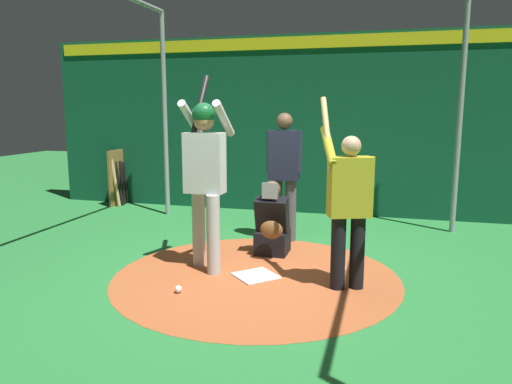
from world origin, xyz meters
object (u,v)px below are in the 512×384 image
Objects in this scene: batter at (205,169)px; baseball_0 at (215,245)px; home_plate at (256,276)px; visitor at (349,202)px; catcher at (272,226)px; baseball_1 at (343,269)px; bat_rack at (120,179)px; umpire at (284,170)px; baseball_2 at (178,289)px.

baseball_0 is at bearing -166.44° from batter.
home_plate is 0.22× the size of visitor.
catcher is at bearing -178.49° from home_plate.
baseball_1 is (-0.40, 0.91, 0.03)m from home_plate.
baseball_0 is (-0.83, -0.20, -1.12)m from batter.
batter is at bearing 43.20° from bat_rack.
bat_rack is 14.20× the size of baseball_1.
baseball_0 is (0.62, -0.80, -0.96)m from umpire.
baseball_0 is at bearing 49.92° from bat_rack.
visitor is at bearing 47.13° from catcher.
umpire reaches higher than catcher.
batter is 1.37m from baseball_2.
home_plate is at bearing 0.88° from umpire.
catcher reaches higher than home_plate.
bat_rack is (-1.71, -3.57, -0.51)m from umpire.
bat_rack is at bearing -124.02° from catcher.
batter is 1.64m from visitor.
bat_rack is at bearing -136.80° from batter.
baseball_1 is at bearing 63.53° from catcher.
baseball_1 is at bearing 38.76° from umpire.
baseball_2 is (1.06, -1.54, 0.00)m from baseball_1.
baseball_1 and baseball_2 have the same top height.
home_plate is 0.19× the size of batter.
umpire reaches higher than bat_rack.
baseball_2 is (1.61, 0.19, 0.00)m from baseball_0.
batter is 2.11× the size of bat_rack.
visitor is 2.25m from baseball_0.
catcher is at bearing 158.39° from baseball_2.
visitor is at bearing 85.58° from home_plate.
visitor reaches higher than baseball_2.
visitor is (0.94, 1.01, 0.54)m from catcher.
umpire is (-1.56, -0.02, 0.99)m from home_plate.
umpire is at bearing -168.79° from visitor.
visitor is at bearing 110.18° from baseball_2.
umpire is at bearing -179.90° from catcher.
catcher is at bearing 0.10° from umpire.
baseball_1 is 1.00× the size of baseball_2.
visitor reaches higher than baseball_1.
baseball_0 is (-1.01, -1.81, -0.86)m from visitor.
baseball_1 is (0.54, 1.73, 0.00)m from baseball_0.
bat_rack is (-3.34, -4.57, -0.42)m from visitor.
home_plate is at bearing 1.51° from catcher.
catcher is at bearing -153.36° from visitor.
home_plate is 4.88m from bat_rack.
baseball_1 is at bearing 113.49° from home_plate.
umpire is 2.50m from baseball_2.
batter is 29.94× the size of baseball_2.
bat_rack reaches higher than baseball_2.
home_plate is 0.93m from catcher.
bat_rack reaches higher than home_plate.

